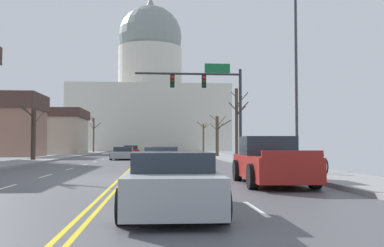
{
  "coord_description": "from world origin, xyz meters",
  "views": [
    {
      "loc": [
        1.35,
        -17.79,
        1.4
      ],
      "look_at": [
        5.43,
        31.18,
        3.75
      ],
      "focal_mm": 40.52,
      "sensor_mm": 36.0,
      "label": 1
    }
  ],
  "objects_px": {
    "street_lamp_right": "(291,65)",
    "pedestrian_00": "(266,150)",
    "sedan_near_01": "(160,161)",
    "sedan_near_00": "(164,157)",
    "signal_gantry": "(212,92)",
    "sedan_near_03": "(172,183)",
    "bicycle_parked": "(320,165)",
    "pickup_truck_near_02": "(271,163)",
    "sedan_oncoming_01": "(131,151)",
    "sedan_oncoming_00": "(123,154)"
  },
  "relations": [
    {
      "from": "street_lamp_right",
      "to": "pedestrian_00",
      "type": "distance_m",
      "value": 6.23
    },
    {
      "from": "sedan_near_01",
      "to": "pedestrian_00",
      "type": "bearing_deg",
      "value": 34.04
    },
    {
      "from": "sedan_near_00",
      "to": "signal_gantry",
      "type": "bearing_deg",
      "value": 46.6
    },
    {
      "from": "signal_gantry",
      "to": "sedan_near_01",
      "type": "xyz_separation_m",
      "value": [
        -3.89,
        -10.75,
        -4.72
      ]
    },
    {
      "from": "sedan_near_03",
      "to": "bicycle_parked",
      "type": "bearing_deg",
      "value": 53.77
    },
    {
      "from": "pickup_truck_near_02",
      "to": "sedan_oncoming_01",
      "type": "bearing_deg",
      "value": 100.44
    },
    {
      "from": "sedan_near_00",
      "to": "pickup_truck_near_02",
      "type": "xyz_separation_m",
      "value": [
        3.51,
        -12.91,
        0.17
      ]
    },
    {
      "from": "pickup_truck_near_02",
      "to": "sedan_oncoming_00",
      "type": "xyz_separation_m",
      "value": [
        -7.03,
        25.12,
        -0.21
      ]
    },
    {
      "from": "signal_gantry",
      "to": "sedan_oncoming_01",
      "type": "height_order",
      "value": "signal_gantry"
    },
    {
      "from": "sedan_near_00",
      "to": "sedan_near_01",
      "type": "distance_m",
      "value": 6.98
    },
    {
      "from": "signal_gantry",
      "to": "pickup_truck_near_02",
      "type": "xyz_separation_m",
      "value": [
        -0.06,
        -16.69,
        -4.55
      ]
    },
    {
      "from": "pickup_truck_near_02",
      "to": "pedestrian_00",
      "type": "xyz_separation_m",
      "value": [
        2.48,
        10.2,
        0.32
      ]
    },
    {
      "from": "street_lamp_right",
      "to": "pedestrian_00",
      "type": "bearing_deg",
      "value": 90.82
    },
    {
      "from": "signal_gantry",
      "to": "sedan_oncoming_01",
      "type": "relative_size",
      "value": 1.74
    },
    {
      "from": "pickup_truck_near_02",
      "to": "bicycle_parked",
      "type": "xyz_separation_m",
      "value": [
        3.02,
        3.21,
        -0.26
      ]
    },
    {
      "from": "signal_gantry",
      "to": "pedestrian_00",
      "type": "distance_m",
      "value": 8.11
    },
    {
      "from": "sedan_oncoming_01",
      "to": "signal_gantry",
      "type": "bearing_deg",
      "value": -71.79
    },
    {
      "from": "sedan_near_00",
      "to": "sedan_oncoming_00",
      "type": "height_order",
      "value": "sedan_near_00"
    },
    {
      "from": "street_lamp_right",
      "to": "sedan_near_01",
      "type": "relative_size",
      "value": 2.01
    },
    {
      "from": "sedan_near_03",
      "to": "sedan_near_01",
      "type": "bearing_deg",
      "value": 90.59
    },
    {
      "from": "sedan_near_00",
      "to": "pedestrian_00",
      "type": "bearing_deg",
      "value": -24.29
    },
    {
      "from": "signal_gantry",
      "to": "pedestrian_00",
      "type": "relative_size",
      "value": 4.74
    },
    {
      "from": "sedan_oncoming_00",
      "to": "sedan_oncoming_01",
      "type": "distance_m",
      "value": 13.24
    },
    {
      "from": "sedan_near_03",
      "to": "pedestrian_00",
      "type": "distance_m",
      "value": 17.32
    },
    {
      "from": "sedan_near_03",
      "to": "sedan_oncoming_01",
      "type": "height_order",
      "value": "sedan_oncoming_01"
    },
    {
      "from": "pedestrian_00",
      "to": "sedan_near_00",
      "type": "bearing_deg",
      "value": 155.71
    },
    {
      "from": "sedan_oncoming_01",
      "to": "pedestrian_00",
      "type": "distance_m",
      "value": 29.74
    },
    {
      "from": "sedan_near_03",
      "to": "pickup_truck_near_02",
      "type": "bearing_deg",
      "value": 58.18
    },
    {
      "from": "pedestrian_00",
      "to": "signal_gantry",
      "type": "bearing_deg",
      "value": 110.48
    },
    {
      "from": "pickup_truck_near_02",
      "to": "sedan_oncoming_01",
      "type": "xyz_separation_m",
      "value": [
        -7.07,
        38.37,
        -0.15
      ]
    },
    {
      "from": "sedan_near_01",
      "to": "sedan_oncoming_00",
      "type": "height_order",
      "value": "sedan_near_01"
    },
    {
      "from": "street_lamp_right",
      "to": "bicycle_parked",
      "type": "xyz_separation_m",
      "value": [
        0.47,
        -2.41,
        -4.78
      ]
    },
    {
      "from": "sedan_near_01",
      "to": "sedan_oncoming_01",
      "type": "relative_size",
      "value": 0.96
    },
    {
      "from": "signal_gantry",
      "to": "sedan_near_00",
      "type": "bearing_deg",
      "value": -133.4
    },
    {
      "from": "sedan_near_01",
      "to": "sedan_near_03",
      "type": "xyz_separation_m",
      "value": [
        0.12,
        -11.91,
        0.01
      ]
    },
    {
      "from": "signal_gantry",
      "to": "sedan_near_01",
      "type": "height_order",
      "value": "signal_gantry"
    },
    {
      "from": "signal_gantry",
      "to": "sedan_near_01",
      "type": "relative_size",
      "value": 1.81
    },
    {
      "from": "street_lamp_right",
      "to": "sedan_near_00",
      "type": "distance_m",
      "value": 10.58
    },
    {
      "from": "street_lamp_right",
      "to": "bicycle_parked",
      "type": "height_order",
      "value": "street_lamp_right"
    },
    {
      "from": "signal_gantry",
      "to": "bicycle_parked",
      "type": "height_order",
      "value": "signal_gantry"
    },
    {
      "from": "sedan_oncoming_00",
      "to": "sedan_near_01",
      "type": "bearing_deg",
      "value": -80.52
    },
    {
      "from": "sedan_near_01",
      "to": "pickup_truck_near_02",
      "type": "distance_m",
      "value": 7.07
    },
    {
      "from": "sedan_near_03",
      "to": "pedestrian_00",
      "type": "xyz_separation_m",
      "value": [
        6.19,
        16.17,
        0.47
      ]
    },
    {
      "from": "street_lamp_right",
      "to": "sedan_oncoming_00",
      "type": "bearing_deg",
      "value": 116.15
    },
    {
      "from": "signal_gantry",
      "to": "sedan_oncoming_00",
      "type": "bearing_deg",
      "value": 130.05
    },
    {
      "from": "sedan_oncoming_00",
      "to": "street_lamp_right",
      "type": "bearing_deg",
      "value": -63.85
    },
    {
      "from": "pedestrian_00",
      "to": "street_lamp_right",
      "type": "bearing_deg",
      "value": -89.18
    },
    {
      "from": "bicycle_parked",
      "to": "pickup_truck_near_02",
      "type": "bearing_deg",
      "value": -133.27
    },
    {
      "from": "sedan_oncoming_01",
      "to": "street_lamp_right",
      "type": "bearing_deg",
      "value": -73.63
    },
    {
      "from": "sedan_near_00",
      "to": "bicycle_parked",
      "type": "height_order",
      "value": "sedan_near_00"
    }
  ]
}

